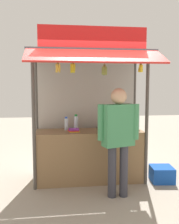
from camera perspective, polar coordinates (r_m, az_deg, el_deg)
name	(u,v)px	position (r m, az deg, el deg)	size (l,w,h in m)	color
ground_plane	(90,180)	(4.98, 0.00, -14.97)	(20.00, 20.00, 0.00)	#9E9384
stall_counter	(90,155)	(4.84, 0.00, -9.74)	(1.97, 0.64, 0.94)	olive
stall_structure	(89,93)	(4.75, -0.15, 4.26)	(2.17, 1.48, 2.73)	#4C4742
water_bottle_left	(137,122)	(4.92, 10.69, -2.31)	(0.08, 0.08, 0.29)	silver
water_bottle_mid_right	(103,122)	(4.97, 3.06, -2.37)	(0.07, 0.07, 0.25)	silver
water_bottle_front_right	(123,121)	(5.00, 7.62, -2.08)	(0.08, 0.08, 0.30)	silver
water_bottle_front_left	(76,122)	(4.83, -3.04, -2.37)	(0.08, 0.08, 0.29)	silver
water_bottle_center	(66,124)	(4.80, -5.24, -2.66)	(0.07, 0.07, 0.25)	silver
magazine_stack_far_left	(113,132)	(4.55, 5.26, -4.39)	(0.26, 0.31, 0.04)	green
magazine_stack_rear_center	(74,130)	(4.66, -3.53, -4.10)	(0.21, 0.24, 0.05)	yellow
banana_bunch_inner_left	(73,68)	(4.22, -3.78, 9.84)	(0.11, 0.11, 0.27)	#332D23
banana_bunch_rightmost	(58,68)	(4.21, -7.11, 9.85)	(0.10, 0.10, 0.27)	#332D23
banana_bunch_inner_right	(104,71)	(4.28, 3.38, 9.28)	(0.11, 0.11, 0.30)	#332D23
banana_bunch_leftmost	(141,68)	(4.45, 11.42, 9.62)	(0.10, 0.10, 0.25)	#332D23
vendor_person	(118,132)	(4.02, 6.49, -4.56)	(0.66, 0.34, 1.74)	#383842
plastic_crate	(162,174)	(5.05, 15.92, -13.25)	(0.40, 0.40, 0.28)	#194CB2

